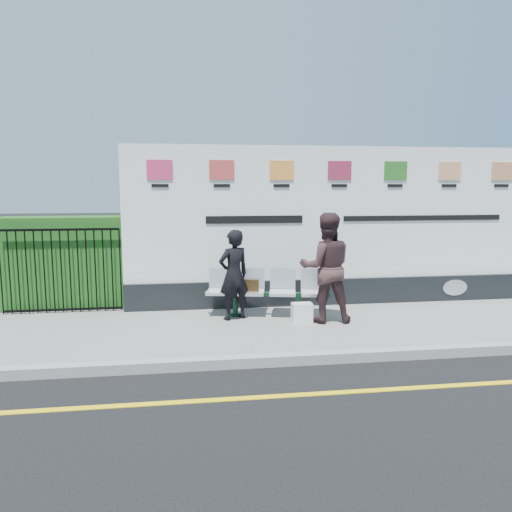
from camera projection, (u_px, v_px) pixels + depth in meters
The scene contains 12 objects.
ground at pixel (391, 390), 5.89m from camera, with size 80.00×80.00×0.00m, color black.
pavement at pixel (330, 326), 8.33m from camera, with size 14.00×3.00×0.12m, color slate.
kerb at pixel (362, 356), 6.86m from camera, with size 14.00×0.18×0.14m, color gray.
yellow_line at pixel (391, 389), 5.89m from camera, with size 14.00×0.10×0.01m, color yellow.
billboard at pixel (337, 237), 9.54m from camera, with size 8.00×0.30×3.00m.
hedge at pixel (67, 262), 9.32m from camera, with size 2.35×0.70×1.70m, color #1E5319.
railing at pixel (61, 270), 8.89m from camera, with size 2.05×0.06×1.54m, color black, non-canonical shape.
bench at pixel (267, 304), 8.72m from camera, with size 2.09×0.55×0.45m, color silver, non-canonical shape.
woman_left at pixel (234, 275), 8.45m from camera, with size 0.56×0.37×1.54m, color black.
woman_right at pixel (326, 268), 8.30m from camera, with size 0.89×0.69×1.84m, color #3A2627.
handbag_brown at pixel (251, 285), 8.69m from camera, with size 0.26×0.11×0.20m, color black.
carrier_bag_white at pixel (302, 313), 8.29m from camera, with size 0.34×0.20×0.34m, color silver.
Camera 1 is at (-2.38, -5.33, 2.39)m, focal length 35.00 mm.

